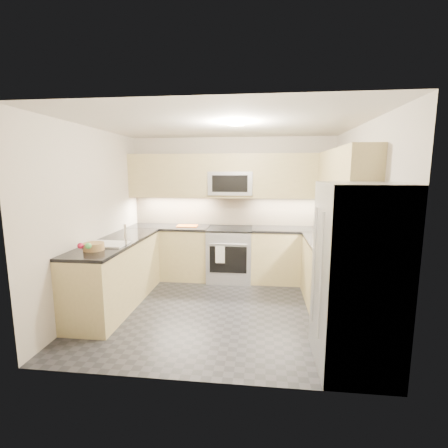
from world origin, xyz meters
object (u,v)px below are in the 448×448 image
utensil_bowl (325,226)px  gas_range (230,254)px  microwave (231,183)px  cutting_board (187,226)px  refrigerator (357,278)px  fruit_basket (94,247)px

utensil_bowl → gas_range: bearing=176.8°
microwave → cutting_board: microwave is taller
refrigerator → fruit_basket: 3.03m
microwave → utensil_bowl: microwave is taller
microwave → utensil_bowl: size_ratio=2.79×
gas_range → refrigerator: refrigerator is taller
utensil_bowl → cutting_board: bearing=176.8°
fruit_basket → microwave: bearing=52.2°
microwave → cutting_board: 1.08m
gas_range → cutting_board: cutting_board is taller
fruit_basket → cutting_board: bearing=68.2°
cutting_board → gas_range: bearing=-3.0°
cutting_board → refrigerator: bearing=-48.0°
gas_range → refrigerator: 2.86m
microwave → cutting_board: (-0.77, -0.08, -0.75)m
gas_range → fruit_basket: bearing=-129.7°
microwave → refrigerator: bearing=-60.4°
utensil_bowl → fruit_basket: utensil_bowl is taller
cutting_board → fruit_basket: bearing=-111.8°
gas_range → fruit_basket: fruit_basket is taller
microwave → fruit_basket: bearing=-127.8°
refrigerator → cutting_board: bearing=132.0°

